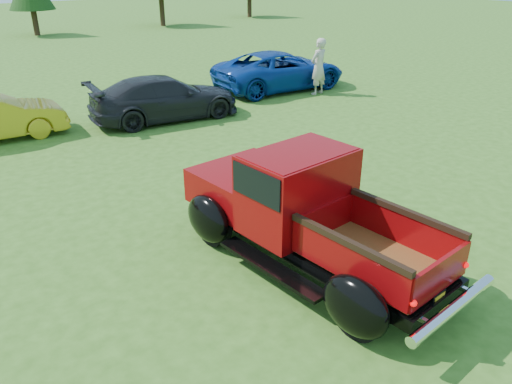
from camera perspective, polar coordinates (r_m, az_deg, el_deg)
name	(u,v)px	position (r m, az deg, el deg)	size (l,w,h in m)	color
ground	(240,267)	(8.07, -1.87, -8.58)	(120.00, 120.00, 0.00)	#315719
pickup_truck	(297,207)	(8.03, 4.67, -1.77)	(2.48, 4.96, 1.81)	black
show_car_grey	(165,98)	(15.67, -10.36, 10.53)	(1.84, 4.53, 1.32)	black
show_car_blue	(280,70)	(19.28, 2.76, 13.72)	(2.35, 5.09, 1.41)	navy
spectator	(318,67)	(18.59, 7.15, 14.04)	(0.72, 0.47, 1.98)	#B5AB9D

